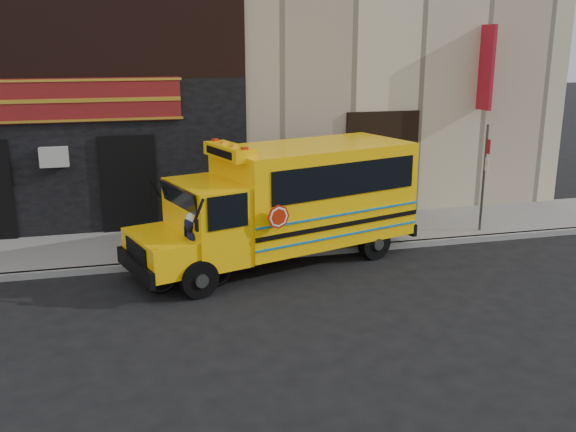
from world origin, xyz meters
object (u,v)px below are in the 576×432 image
(school_bus, at_px, (291,199))
(cyclist, at_px, (193,255))
(bicycle, at_px, (188,265))
(sign_pole, at_px, (484,175))

(school_bus, xyz_separation_m, cyclist, (-2.46, -1.36, -0.74))
(school_bus, relative_size, bicycle, 3.83)
(sign_pole, bearing_deg, cyclist, -165.35)
(school_bus, relative_size, sign_pole, 2.40)
(school_bus, distance_m, sign_pole, 5.51)
(school_bus, bearing_deg, bicycle, -152.33)
(sign_pole, relative_size, bicycle, 1.60)
(sign_pole, distance_m, bicycle, 8.38)
(sign_pole, xyz_separation_m, cyclist, (-7.92, -2.07, -0.89))
(school_bus, relative_size, cyclist, 4.66)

